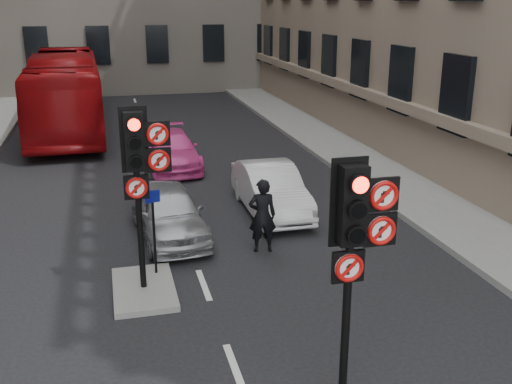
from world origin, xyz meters
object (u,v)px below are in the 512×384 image
signal_near (357,231)px  bus_red (65,92)px  car_silver (169,212)px  car_white (271,189)px  info_sign (153,220)px  motorcyclist (262,216)px  signal_far (140,160)px  car_pink (171,150)px  motorcycle (146,191)px

signal_near → bus_red: signal_near is taller
car_silver → car_white: (2.87, 1.12, 0.02)m
bus_red → info_sign: 16.04m
signal_near → motorcyclist: bearing=88.8°
signal_far → car_white: 5.72m
signal_near → bus_red: bearing=103.2°
car_silver → car_white: bearing=16.5°
car_pink → motorcycle: (-1.18, -4.24, -0.09)m
car_silver → bus_red: bearing=97.5°
car_pink → motorcyclist: (1.18, -7.82, 0.26)m
car_white → bus_red: bus_red is taller
signal_far → bus_red: 16.59m
car_silver → car_pink: (0.80, 6.41, -0.03)m
signal_far → info_sign: size_ratio=1.98×
signal_far → motorcycle: signal_far is taller
bus_red → info_sign: (2.41, -15.85, -0.39)m
car_pink → motorcycle: 4.40m
signal_near → car_white: 8.22m
motorcyclist → signal_near: bearing=95.9°
car_pink → info_sign: info_sign is taller
signal_far → info_sign: 1.54m
car_silver → info_sign: size_ratio=2.06×
signal_near → signal_far: 4.77m
signal_near → motorcycle: size_ratio=2.07×
info_sign → signal_near: bearing=-76.2°
signal_near → info_sign: bearing=117.6°
info_sign → car_silver: bearing=63.0°
signal_far → car_pink: size_ratio=0.86×
bus_red → car_pink: bearing=-64.0°
signal_near → signal_far: size_ratio=1.00×
car_pink → car_silver: bearing=-98.2°
car_pink → signal_far: bearing=-100.6°
motorcycle → motorcyclist: motorcyclist is taller
car_white → bus_red: size_ratio=0.33×
signal_far → info_sign: signal_far is taller
car_pink → motorcyclist: bearing=-82.5°
signal_far → car_silver: size_ratio=0.96×
motorcyclist → car_pink: bearing=-74.3°
bus_red → car_white: bearing=-66.5°
signal_far → car_silver: signal_far is taller
car_silver → car_pink: size_ratio=0.89×
car_silver → signal_far: bearing=-109.5°
signal_far → car_white: bearing=47.4°
motorcycle → motorcyclist: bearing=-51.8°
bus_red → motorcycle: size_ratio=6.99×
signal_far → car_silver: bearing=75.2°
signal_near → motorcycle: (-2.24, 8.99, -2.06)m
signal_far → bus_red: (-2.20, 16.41, -1.02)m
signal_far → signal_near: bearing=-57.0°
car_white → signal_far: bearing=-132.5°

